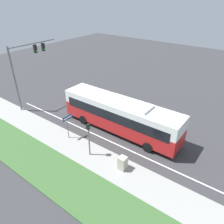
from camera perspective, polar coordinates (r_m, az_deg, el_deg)
The scene contains 9 objects.
ground_plane at distance 22.34m, azimuth 8.97°, elevation -4.84°, with size 80.00×80.00×0.00m, color #38383A.
sidewalk at distance 18.15m, azimuth -0.78°, elevation -13.64°, with size 2.80×80.00×0.12m.
grass_verge at distance 16.52m, azimuth -7.96°, elevation -19.64°, with size 3.60×80.00×0.10m.
lane_divider_near at distance 19.79m, azimuth 3.87°, elevation -9.61°, with size 0.14×30.00×0.01m.
bus at distance 21.10m, azimuth 2.17°, elevation -0.50°, with size 2.76×12.33×3.48m.
signal_gantry at distance 26.65m, azimuth -21.57°, elevation 11.74°, with size 6.10×0.41×7.42m.
pedestrian_signal at distance 17.86m, azimuth -6.09°, elevation -5.97°, with size 0.28×0.34×3.17m.
street_sign at distance 20.45m, azimuth -11.52°, elevation -2.72°, with size 1.16×0.08×2.53m.
utility_cabinet at distance 17.41m, azimuth 2.77°, elevation -13.18°, with size 0.62×0.60×1.11m.
Camera 1 is at (-16.66, -8.11, 12.47)m, focal length 35.00 mm.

